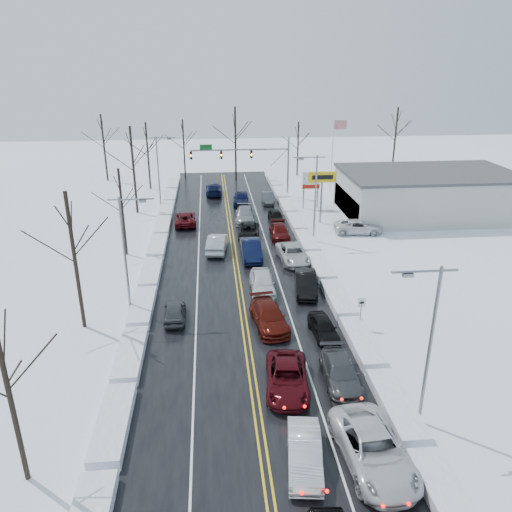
{
  "coord_description": "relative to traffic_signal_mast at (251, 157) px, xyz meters",
  "views": [
    {
      "loc": [
        -2.15,
        -38.43,
        18.16
      ],
      "look_at": [
        1.5,
        0.17,
        2.5
      ],
      "focal_mm": 35.0,
      "sensor_mm": 36.0,
      "label": 1
    }
  ],
  "objects": [
    {
      "name": "queued_car_13",
      "position": [
        1.95,
        -29.91,
        -5.48
      ],
      "size": [
        2.29,
        5.04,
        1.6
      ],
      "primitive_type": "imported",
      "rotation": [
        0.0,
        0.0,
        -0.13
      ],
      "color": "black",
      "rests_on": "ground"
    },
    {
      "name": "queued_car_5",
      "position": [
        -1.89,
        -22.07,
        -5.48
      ],
      "size": [
        1.93,
        5.25,
        1.72
      ],
      "primitive_type": "imported",
      "rotation": [
        0.0,
        0.0,
        0.02
      ],
      "color": "black",
      "rests_on": "ground"
    },
    {
      "name": "queued_car_15",
      "position": [
        1.62,
        -16.69,
        -5.48
      ],
      "size": [
        2.07,
        4.81,
        1.38
      ],
      "primitive_type": "imported",
      "rotation": [
        0.0,
        0.0,
        -0.03
      ],
      "color": "#460A09",
      "rests_on": "ground"
    },
    {
      "name": "queued_car_2",
      "position": [
        -1.52,
        -42.47,
        -5.48
      ],
      "size": [
        3.0,
        5.53,
        1.47
      ],
      "primitive_type": "imported",
      "rotation": [
        0.0,
        0.0,
        -0.11
      ],
      "color": "#44090F",
      "rests_on": "ground"
    },
    {
      "name": "queued_car_1",
      "position": [
        -1.59,
        -48.4,
        -5.48
      ],
      "size": [
        2.14,
        4.62,
        1.47
      ],
      "primitive_type": "imported",
      "rotation": [
        0.0,
        0.0,
        -0.13
      ],
      "color": "silver",
      "rests_on": "ground"
    },
    {
      "name": "traffic_signal_mast",
      "position": [
        0.0,
        0.0,
        0.0
      ],
      "size": [
        13.28,
        0.39,
        8.0
      ],
      "color": "slate",
      "rests_on": "ground"
    },
    {
      "name": "tree_left_b",
      "position": [
        -14.95,
        -33.99,
        1.51
      ],
      "size": [
        4.0,
        4.0,
        10.0
      ],
      "color": "#2D231C",
      "rests_on": "ground"
    },
    {
      "name": "parked_car_2",
      "position": [
        11.73,
        -4.91,
        -5.48
      ],
      "size": [
        2.17,
        4.63,
        1.53
      ],
      "primitive_type": "imported",
      "rotation": [
        0.0,
        0.0,
        3.06
      ],
      "color": "#44090B",
      "rests_on": "ground"
    },
    {
      "name": "ground",
      "position": [
        -3.45,
        -27.99,
        -5.48
      ],
      "size": [
        160.0,
        160.0,
        0.0
      ],
      "primitive_type": "plane",
      "color": "white",
      "rests_on": "ground"
    },
    {
      "name": "tree_left_a",
      "position": [
        -14.45,
        -47.99,
        0.81
      ],
      "size": [
        3.6,
        3.6,
        9.0
      ],
      "color": "#2D231C",
      "rests_on": "ground"
    },
    {
      "name": "queued_car_7",
      "position": [
        -1.64,
        -10.56,
        -5.48
      ],
      "size": [
        2.54,
        5.45,
        1.54
      ],
      "primitive_type": "imported",
      "rotation": [
        0.0,
        0.0,
        -0.07
      ],
      "color": "gray",
      "rests_on": "ground"
    },
    {
      "name": "oncoming_car_2",
      "position": [
        -5.06,
        1.95,
        -5.48
      ],
      "size": [
        2.27,
        5.43,
        1.57
      ],
      "primitive_type": "imported",
      "rotation": [
        0.0,
        0.0,
        3.13
      ],
      "color": "black",
      "rests_on": "ground"
    },
    {
      "name": "queued_car_6",
      "position": [
        -1.62,
        -16.04,
        -5.48
      ],
      "size": [
        2.66,
        5.0,
        1.34
      ],
      "primitive_type": "imported",
      "rotation": [
        0.0,
        0.0,
        -0.09
      ],
      "color": "black",
      "rests_on": "ground"
    },
    {
      "name": "oncoming_car_1",
      "position": [
        -8.58,
        -11.18,
        -5.48
      ],
      "size": [
        2.68,
        5.26,
        1.42
      ],
      "primitive_type": "imported",
      "rotation": [
        0.0,
        0.0,
        3.2
      ],
      "color": "#530B11",
      "rests_on": "ground"
    },
    {
      "name": "oncoming_car_3",
      "position": [
        -8.5,
        -33.56,
        -5.48
      ],
      "size": [
        1.62,
        3.9,
        1.32
      ],
      "primitive_type": "imported",
      "rotation": [
        0.0,
        0.0,
        3.16
      ],
      "color": "#3D3F41",
      "rests_on": "ground"
    },
    {
      "name": "snow_bank_right",
      "position": [
        4.15,
        -25.99,
        -5.48
      ],
      "size": [
        1.63,
        72.0,
        0.65
      ],
      "primitive_type": "cube",
      "color": "white",
      "rests_on": "ground"
    },
    {
      "name": "queued_car_3",
      "position": [
        -1.71,
        -35.18,
        -5.48
      ],
      "size": [
        2.78,
        5.51,
        1.54
      ],
      "primitive_type": "imported",
      "rotation": [
        0.0,
        0.0,
        0.12
      ],
      "color": "#4E100A",
      "rests_on": "ground"
    },
    {
      "name": "oncoming_car_0",
      "position": [
        -5.07,
        -19.94,
        -5.48
      ],
      "size": [
        2.42,
        5.28,
        1.68
      ],
      "primitive_type": "imported",
      "rotation": [
        0.0,
        0.0,
        3.01
      ],
      "color": "#B0B4B9",
      "rests_on": "ground"
    },
    {
      "name": "streetlight_sw",
      "position": [
        -11.74,
        -31.99,
        -0.17
      ],
      "size": [
        3.2,
        0.25,
        9.0
      ],
      "color": "slate",
      "rests_on": "ground"
    },
    {
      "name": "tires_plus_sign",
      "position": [
        7.05,
        -12.0,
        -0.49
      ],
      "size": [
        3.2,
        0.34,
        6.0
      ],
      "color": "slate",
      "rests_on": "ground"
    },
    {
      "name": "tree_far_d",
      "position": [
        8.55,
        12.51,
        0.46
      ],
      "size": [
        3.4,
        3.4,
        8.5
      ],
      "color": "#2D231C",
      "rests_on": "ground"
    },
    {
      "name": "tree_far_c",
      "position": [
        -1.45,
        11.01,
        2.21
      ],
      "size": [
        4.4,
        4.4,
        11.0
      ],
      "color": "#2D231C",
      "rests_on": "ground"
    },
    {
      "name": "speed_limit_sign",
      "position": [
        4.75,
        -35.99,
        -3.84
      ],
      "size": [
        0.55,
        0.09,
        2.35
      ],
      "color": "slate",
      "rests_on": "ground"
    },
    {
      "name": "queued_car_17",
      "position": [
        1.95,
        -3.14,
        -5.48
      ],
      "size": [
        1.61,
        4.28,
        1.39
      ],
      "primitive_type": "imported",
      "rotation": [
        0.0,
        0.0,
        -0.03
      ],
      "color": "#414446",
      "rests_on": "ground"
    },
    {
      "name": "flagpole",
      "position": [
        11.72,
        2.01,
        0.45
      ],
      "size": [
        1.87,
        1.2,
        10.0
      ],
      "color": "silver",
      "rests_on": "ground"
    },
    {
      "name": "queued_car_10",
      "position": [
        1.66,
        -48.61,
        -5.48
      ],
      "size": [
        3.33,
        6.35,
        1.71
      ],
      "primitive_type": "imported",
      "rotation": [
        0.0,
        0.0,
        0.08
      ],
      "color": "silver",
      "rests_on": "ground"
    },
    {
      "name": "tree_left_e",
      "position": [
        -14.25,
        6.01,
        1.16
      ],
      "size": [
        3.8,
        3.8,
        9.5
      ],
      "color": "#2D231C",
      "rests_on": "ground"
    },
    {
      "name": "snow_bank_left",
      "position": [
        -11.05,
        -25.99,
        -5.48
      ],
      "size": [
        1.63,
        72.0,
        0.65
      ],
      "primitive_type": "cube",
      "color": "white",
      "rests_on": "ground"
    },
    {
      "name": "streetlight_ne",
      "position": [
        4.85,
        -17.99,
        -0.17
      ],
      "size": [
        3.2,
        0.25,
        9.0
      ],
      "color": "slate",
      "rests_on": "ground"
    },
    {
      "name": "queued_car_11",
      "position": [
        1.7,
        -42.28,
        -5.48
      ],
      "size": [
        2.18,
        4.98,
        1.43
      ],
      "primitive_type": "imported",
      "rotation": [
        0.0,
        0.0,
        -0.04
      ],
      "color": "#3C3E41",
      "rests_on": "ground"
    },
    {
      "name": "parked_car_0",
      "position": [
        10.43,
        -16.02,
        -5.48
      ],
      "size": [
        5.55,
        2.97,
        1.48
      ],
      "primitive_type": "imported",
      "rotation": [
        0.0,
        0.0,
        1.47
      ],
      "color": "silver",
      "rests_on": "ground"
    },
    {
      "name": "queued_car_8",
      "position": [
        -1.62,
        -3.46,
        -5.48
      ],
      "size": [
        2.34,
        4.97,
        1.64
      ],
      "primitive_type": "imported",
      "rotation": [
        0.0,
        0.0,
        -0.08
      ],
      "color": "black",
      "rests_on": "ground"
    },
    {
      "name": "queued_car_14",
      "position": [
        1.97,
        -23.26,
        -5.48
      ],
      "size": [
        2.95,
        5.58,
        1.49
      ],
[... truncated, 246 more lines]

